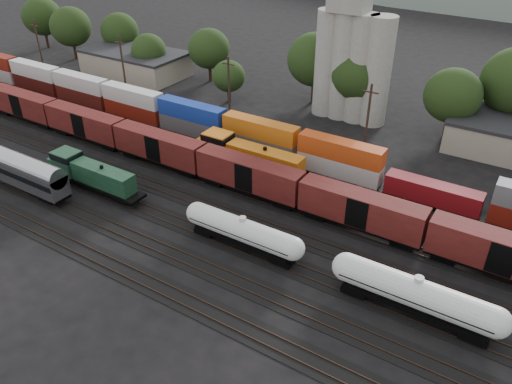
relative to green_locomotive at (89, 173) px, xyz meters
The scene contains 13 objects.
ground 17.19m from the green_locomotive, 17.09° to the left, with size 600.00×600.00×0.00m, color black.
tracks 17.18m from the green_locomotive, 17.09° to the left, with size 180.00×33.20×0.20m.
green_locomotive is the anchor object (origin of this frame).
tank_car_a 24.65m from the green_locomotive, ahead, with size 15.25×2.73×4.00m.
tank_car_b 44.01m from the green_locomotive, ahead, with size 16.85×3.02×4.41m.
passenger_coach 11.90m from the green_locomotive, 155.09° to the right, with size 22.90×2.82×5.20m.
orange_locomotive 21.39m from the green_locomotive, 44.54° to the left, with size 18.86×3.14×4.72m.
boxcar_string 10.78m from the green_locomotive, 111.70° to the left, with size 122.80×2.90×4.20m.
container_wall 30.69m from the green_locomotive, 40.67° to the left, with size 173.99×2.60×5.80m.
grain_silo 46.27m from the green_locomotive, 64.51° to the left, with size 13.40×5.00×29.00m.
industrial_sheds 46.31m from the green_locomotive, 60.38° to the left, with size 119.38×17.26×5.10m.
tree_band 45.10m from the green_locomotive, 72.72° to the left, with size 165.84×21.42×14.36m.
utility_poles 31.74m from the green_locomotive, 58.94° to the left, with size 122.20×0.36×12.00m.
Camera 1 is at (33.44, -42.26, 35.24)m, focal length 35.00 mm.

